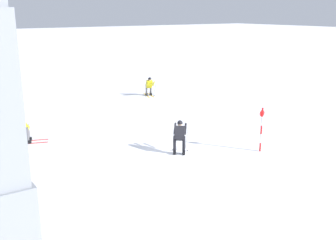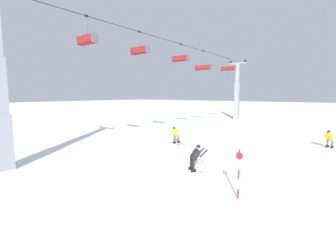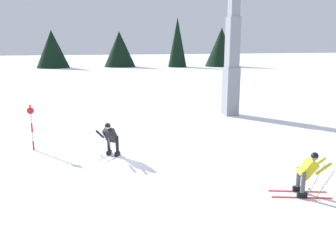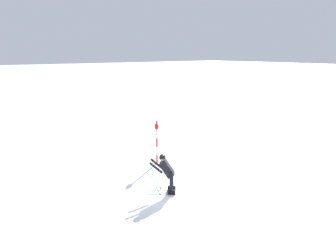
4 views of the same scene
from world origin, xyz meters
The scene contains 6 objects.
ground_plane centered at (0.00, 0.00, 0.00)m, with size 260.00×260.00×0.00m, color white.
skier_carving_main centered at (0.24, -0.59, 0.81)m, with size 1.66×1.53×1.56m.
lift_tower_near centered at (-5.97, 7.74, 3.96)m, with size 0.84×2.84×9.59m.
trail_marker_pole centered at (-1.58, -3.65, 1.06)m, with size 0.07×0.28×1.96m.
skier_distant_downhill centered at (5.49, 4.55, 0.75)m, with size 1.14×1.83×1.47m.
tree_line_ridge centered at (-52.99, 12.39, 3.70)m, with size 11.10×38.22×9.35m.
Camera 3 is at (13.53, -2.13, 4.44)m, focal length 36.82 mm.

